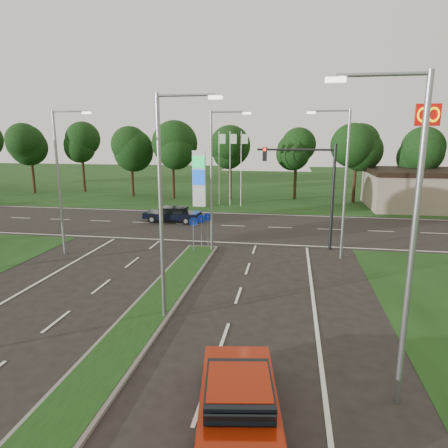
# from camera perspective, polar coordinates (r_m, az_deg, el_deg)

# --- Properties ---
(ground) EXTENTS (160.00, 160.00, 0.00)m
(ground) POSITION_cam_1_polar(r_m,az_deg,el_deg) (12.86, -21.30, -23.83)
(ground) COLOR black
(ground) RESTS_ON ground
(verge_far) EXTENTS (160.00, 50.00, 0.02)m
(verge_far) POSITION_cam_1_polar(r_m,az_deg,el_deg) (64.43, 4.43, 5.71)
(verge_far) COLOR black
(verge_far) RESTS_ON ground
(cross_road) EXTENTS (160.00, 12.00, 0.02)m
(cross_road) POSITION_cam_1_polar(r_m,az_deg,el_deg) (34.07, -0.41, -0.22)
(cross_road) COLOR black
(cross_road) RESTS_ON ground
(median_kerb) EXTENTS (2.00, 26.00, 0.12)m
(median_kerb) POSITION_cam_1_polar(r_m,az_deg,el_deg) (15.82, -13.68, -15.74)
(median_kerb) COLOR slate
(median_kerb) RESTS_ON ground
(streetlight_median_near) EXTENTS (2.53, 0.22, 9.00)m
(streetlight_median_near) POSITION_cam_1_polar(r_m,az_deg,el_deg) (15.68, -8.37, 3.64)
(streetlight_median_near) COLOR gray
(streetlight_median_near) RESTS_ON ground
(streetlight_median_far) EXTENTS (2.53, 0.22, 9.00)m
(streetlight_median_far) POSITION_cam_1_polar(r_m,az_deg,el_deg) (25.31, -1.37, 7.05)
(streetlight_median_far) COLOR gray
(streetlight_median_far) RESTS_ON ground
(streetlight_left_far) EXTENTS (2.53, 0.22, 9.00)m
(streetlight_left_far) POSITION_cam_1_polar(r_m,az_deg,el_deg) (26.87, -22.24, 6.45)
(streetlight_left_far) COLOR gray
(streetlight_left_far) RESTS_ON ground
(streetlight_right_far) EXTENTS (2.53, 0.22, 9.00)m
(streetlight_right_far) POSITION_cam_1_polar(r_m,az_deg,el_deg) (25.03, 16.56, 6.48)
(streetlight_right_far) COLOR gray
(streetlight_right_far) RESTS_ON ground
(streetlight_right_near) EXTENTS (2.53, 0.22, 9.00)m
(streetlight_right_near) POSITION_cam_1_polar(r_m,az_deg,el_deg) (11.39, 24.60, -0.64)
(streetlight_right_near) COLOR gray
(streetlight_right_near) RESTS_ON ground
(traffic_signal) EXTENTS (5.10, 0.42, 7.00)m
(traffic_signal) POSITION_cam_1_polar(r_m,az_deg,el_deg) (26.91, 12.60, 6.16)
(traffic_signal) COLOR black
(traffic_signal) RESTS_ON ground
(median_signs) EXTENTS (1.16, 1.76, 2.38)m
(median_signs) POSITION_cam_1_polar(r_m,az_deg,el_deg) (26.43, -3.30, -0.13)
(median_signs) COLOR gray
(median_signs) RESTS_ON ground
(gas_pylon) EXTENTS (5.80, 1.26, 8.00)m
(gas_pylon) POSITION_cam_1_polar(r_m,az_deg,el_deg) (43.08, -3.30, 6.71)
(gas_pylon) COLOR silver
(gas_pylon) RESTS_ON ground
(mcdonalds_sign) EXTENTS (2.20, 0.47, 10.40)m
(mcdonalds_sign) POSITION_cam_1_polar(r_m,az_deg,el_deg) (42.50, 26.93, 11.82)
(mcdonalds_sign) COLOR silver
(mcdonalds_sign) RESTS_ON ground
(treeline_far) EXTENTS (6.00, 6.00, 9.90)m
(treeline_far) POSITION_cam_1_polar(r_m,az_deg,el_deg) (49.01, 3.02, 11.65)
(treeline_far) COLOR black
(treeline_far) RESTS_ON ground
(red_sedan) EXTENTS (2.74, 5.16, 1.35)m
(red_sedan) POSITION_cam_1_polar(r_m,az_deg,el_deg) (11.34, 2.12, -23.85)
(red_sedan) COLOR maroon
(red_sedan) RESTS_ON ground
(navy_sedan) EXTENTS (4.97, 2.25, 1.34)m
(navy_sedan) POSITION_cam_1_polar(r_m,az_deg,el_deg) (35.68, -7.33, 1.43)
(navy_sedan) COLOR black
(navy_sedan) RESTS_ON ground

